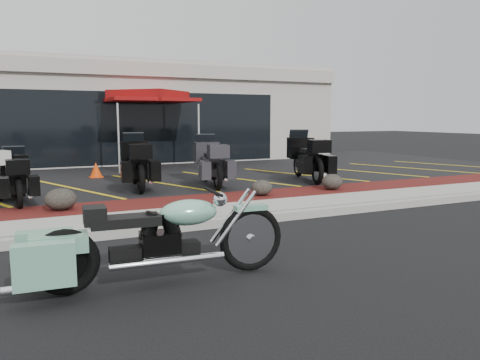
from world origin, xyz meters
name	(u,v)px	position (x,y,z in m)	size (l,w,h in m)	color
ground	(254,237)	(0.00, 0.00, 0.00)	(90.00, 90.00, 0.00)	black
curb	(231,221)	(0.00, 0.90, 0.07)	(24.00, 0.25, 0.15)	gray
sidewalk	(216,214)	(0.00, 1.60, 0.07)	(24.00, 1.20, 0.15)	gray
mulch_bed	(195,203)	(0.00, 2.80, 0.08)	(24.00, 1.20, 0.16)	#3A0E0D
upper_lot	(138,175)	(0.00, 8.20, 0.07)	(26.00, 9.60, 0.15)	black
dealership_building	(104,115)	(0.00, 14.47, 2.01)	(18.00, 8.16, 4.00)	#9E9A8F
boulder_left	(61,199)	(-2.67, 2.75, 0.37)	(0.58, 0.49, 0.41)	black
boulder_mid	(262,188)	(1.51, 2.64, 0.33)	(0.49, 0.41, 0.35)	black
boulder_right	(332,182)	(3.45, 2.68, 0.35)	(0.53, 0.44, 0.37)	black
hero_cruiser	(251,229)	(-0.79, -1.49, 0.53)	(3.03, 0.77, 1.07)	#78BA9C
touring_black_front	(15,172)	(-3.45, 4.68, 0.72)	(1.95, 0.74, 1.13)	black
touring_black_mid	(134,158)	(-0.65, 5.71, 0.83)	(2.33, 0.89, 1.36)	black
touring_grey	(206,158)	(1.22, 5.38, 0.80)	(2.23, 0.85, 1.30)	#2E2D33
touring_black_rear	(299,153)	(4.08, 5.22, 0.85)	(2.39, 0.91, 1.39)	black
traffic_cone	(96,170)	(-1.37, 7.56, 0.37)	(0.36, 0.36, 0.44)	#D93C07
popup_canopy	(149,98)	(0.79, 9.71, 2.55)	(3.29, 3.29, 2.65)	silver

